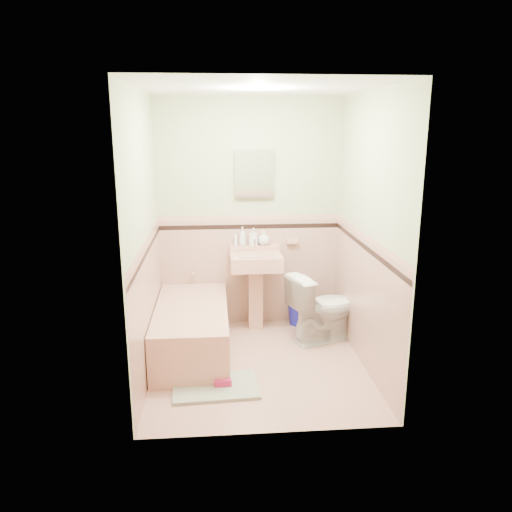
{
  "coord_description": "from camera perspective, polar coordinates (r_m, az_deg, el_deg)",
  "views": [
    {
      "loc": [
        -0.39,
        -4.33,
        2.19
      ],
      "look_at": [
        0.0,
        0.25,
        1.0
      ],
      "focal_mm": 35.19,
      "sensor_mm": 36.0,
      "label": 1
    }
  ],
  "objects": [
    {
      "name": "wainscot_back",
      "position": [
        5.66,
        -0.71,
        -1.81
      ],
      "size": [
        2.0,
        0.0,
        2.0
      ],
      "primitive_type": "plane",
      "rotation": [
        1.57,
        0.0,
        0.0
      ],
      "color": "tan",
      "rests_on": "ground"
    },
    {
      "name": "soap_bottle_mid",
      "position": [
        5.51,
        -0.28,
        2.21
      ],
      "size": [
        0.1,
        0.1,
        0.19
      ],
      "primitive_type": "imported",
      "rotation": [
        0.0,
        0.0,
        -0.14
      ],
      "color": "#B2B2B2",
      "rests_on": "sink"
    },
    {
      "name": "cap_right",
      "position": [
        4.64,
        12.44,
        2.12
      ],
      "size": [
        0.0,
        2.2,
        2.2
      ],
      "primitive_type": "plane",
      "rotation": [
        1.57,
        0.0,
        -1.57
      ],
      "color": "tan",
      "rests_on": "ground"
    },
    {
      "name": "wainscot_front",
      "position": [
        3.63,
        1.81,
        -11.46
      ],
      "size": [
        2.0,
        0.0,
        2.0
      ],
      "primitive_type": "plane",
      "rotation": [
        -1.57,
        0.0,
        0.0
      ],
      "color": "tan",
      "rests_on": "ground"
    },
    {
      "name": "wall_right",
      "position": [
        4.64,
        12.68,
        2.48
      ],
      "size": [
        0.0,
        2.5,
        2.5
      ],
      "primitive_type": "plane",
      "rotation": [
        1.57,
        0.0,
        -1.57
      ],
      "color": "beige",
      "rests_on": "ground"
    },
    {
      "name": "medicine_cabinet",
      "position": [
        5.44,
        -0.2,
        9.35
      ],
      "size": [
        0.39,
        0.04,
        0.49
      ],
      "primitive_type": "cube",
      "color": "white",
      "rests_on": "wall_back"
    },
    {
      "name": "sink_faucet",
      "position": [
        5.49,
        -0.14,
        1.46
      ],
      "size": [
        0.02,
        0.02,
        0.1
      ],
      "primitive_type": "cylinder",
      "color": "silver",
      "rests_on": "sink"
    },
    {
      "name": "sink",
      "position": [
        5.49,
        -0.02,
        -4.15
      ],
      "size": [
        0.55,
        0.48,
        0.86
      ],
      "primitive_type": null,
      "color": "tan",
      "rests_on": "floor"
    },
    {
      "name": "cap_back",
      "position": [
        5.51,
        -0.73,
        4.38
      ],
      "size": [
        2.0,
        0.0,
        2.0
      ],
      "primitive_type": "plane",
      "rotation": [
        1.57,
        0.0,
        0.0
      ],
      "color": "tan",
      "rests_on": "ground"
    },
    {
      "name": "accent_right",
      "position": [
        4.66,
        12.38,
        0.92
      ],
      "size": [
        0.0,
        2.2,
        2.2
      ],
      "primitive_type": "plane",
      "rotation": [
        1.57,
        0.0,
        -1.57
      ],
      "color": "black",
      "rests_on": "ground"
    },
    {
      "name": "soap_dish",
      "position": [
        5.59,
        4.1,
        1.67
      ],
      "size": [
        0.12,
        0.07,
        0.04
      ],
      "primitive_type": "cube",
      "color": "tan",
      "rests_on": "wall_back"
    },
    {
      "name": "accent_left",
      "position": [
        4.5,
        -12.29,
        0.42
      ],
      "size": [
        0.0,
        2.2,
        2.2
      ],
      "primitive_type": "plane",
      "rotation": [
        1.57,
        0.0,
        1.57
      ],
      "color": "black",
      "rests_on": "ground"
    },
    {
      "name": "tube",
      "position": [
        5.51,
        -2.32,
        1.82
      ],
      "size": [
        0.04,
        0.04,
        0.12
      ],
      "primitive_type": "cylinder",
      "rotation": [
        0.0,
        0.0,
        0.22
      ],
      "color": "white",
      "rests_on": "sink"
    },
    {
      "name": "soap_bottle_left",
      "position": [
        5.5,
        -1.56,
        2.27
      ],
      "size": [
        0.1,
        0.1,
        0.21
      ],
      "primitive_type": "imported",
      "rotation": [
        0.0,
        0.0,
        -0.27
      ],
      "color": "#B2B2B2",
      "rests_on": "sink"
    },
    {
      "name": "accent_front",
      "position": [
        3.44,
        1.87,
        -3.6
      ],
      "size": [
        2.0,
        0.0,
        2.0
      ],
      "primitive_type": "plane",
      "rotation": [
        -1.57,
        0.0,
        0.0
      ],
      "color": "black",
      "rests_on": "ground"
    },
    {
      "name": "bath_mat",
      "position": [
        4.48,
        -4.62,
        -14.6
      ],
      "size": [
        0.76,
        0.53,
        0.03
      ],
      "primitive_type": "cube",
      "rotation": [
        0.0,
        0.0,
        0.06
      ],
      "color": "gray",
      "rests_on": "floor"
    },
    {
      "name": "accent_back",
      "position": [
        5.53,
        -0.73,
        3.35
      ],
      "size": [
        2.0,
        0.0,
        2.0
      ],
      "primitive_type": "plane",
      "rotation": [
        1.57,
        0.0,
        0.0
      ],
      "color": "black",
      "rests_on": "ground"
    },
    {
      "name": "ceiling",
      "position": [
        4.36,
        0.29,
        18.6
      ],
      "size": [
        2.2,
        2.2,
        0.0
      ],
      "primitive_type": "plane",
      "rotation": [
        3.14,
        0.0,
        0.0
      ],
      "color": "white",
      "rests_on": "ground"
    },
    {
      "name": "tub_faucet",
      "position": [
        5.6,
        -7.13,
        -1.76
      ],
      "size": [
        0.04,
        0.12,
        0.04
      ],
      "primitive_type": "cylinder",
      "rotation": [
        1.57,
        0.0,
        0.0
      ],
      "color": "silver",
      "rests_on": "wall_back"
    },
    {
      "name": "wall_back",
      "position": [
        5.52,
        -0.74,
        4.71
      ],
      "size": [
        2.5,
        0.0,
        2.5
      ],
      "primitive_type": "plane",
      "rotation": [
        1.57,
        0.0,
        0.0
      ],
      "color": "beige",
      "rests_on": "ground"
    },
    {
      "name": "bucket",
      "position": [
        5.77,
        4.9,
        -6.49
      ],
      "size": [
        0.27,
        0.27,
        0.26
      ],
      "primitive_type": null,
      "rotation": [
        0.0,
        0.0,
        0.07
      ],
      "color": "#181AB1",
      "rests_on": "floor"
    },
    {
      "name": "wainscot_right",
      "position": [
        4.81,
        12.11,
        -5.11
      ],
      "size": [
        0.0,
        2.2,
        2.2
      ],
      "primitive_type": "plane",
      "rotation": [
        1.57,
        0.0,
        -1.57
      ],
      "color": "tan",
      "rests_on": "ground"
    },
    {
      "name": "bathtub",
      "position": [
        5.06,
        -7.28,
        -8.45
      ],
      "size": [
        0.7,
        1.5,
        0.45
      ],
      "primitive_type": "cube",
      "color": "tan",
      "rests_on": "floor"
    },
    {
      "name": "wainscot_left",
      "position": [
        4.65,
        -12.02,
        -5.81
      ],
      "size": [
        0.0,
        2.2,
        2.2
      ],
      "primitive_type": "plane",
      "rotation": [
        1.57,
        0.0,
        1.57
      ],
      "color": "tan",
      "rests_on": "ground"
    },
    {
      "name": "shoe",
      "position": [
        4.45,
        -3.78,
        -14.13
      ],
      "size": [
        0.15,
        0.08,
        0.06
      ],
      "primitive_type": "cube",
      "rotation": [
        0.0,
        0.0,
        0.05
      ],
      "color": "#BF1E59",
      "rests_on": "bath_mat"
    },
    {
      "name": "soap_bottle_right",
      "position": [
        5.52,
        0.9,
        2.1
      ],
      "size": [
        0.14,
        0.14,
        0.16
      ],
      "primitive_type": "imported",
      "rotation": [
        0.0,
        0.0,
        0.14
      ],
      "color": "#B2B2B2",
      "rests_on": "sink"
    },
    {
      "name": "cap_left",
      "position": [
        4.47,
        -12.36,
        1.67
      ],
      "size": [
        0.0,
        2.2,
        2.2
      ],
      "primitive_type": "plane",
      "rotation": [
        1.57,
        0.0,
        1.57
      ],
      "color": "tan",
      "rests_on": "ground"
    },
    {
      "name": "cap_front",
      "position": [
        3.41,
        1.88,
        -2.0
      ],
      "size": [
        2.0,
        0.0,
        2.0
      ],
      "primitive_type": "plane",
      "rotation": [
        -1.57,
        0.0,
        0.0
      ],
      "color": "tan",
      "rests_on": "ground"
    },
    {
      "name": "toilet",
      "position": [
        5.29,
        7.64,
        -5.78
      ],
      "size": [
        0.82,
        0.63,
        0.73
      ],
      "primitive_type": "imported",
      "rotation": [
        0.0,
        0.0,
        1.91
      ],
      "color": "white",
      "rests_on": "floor"
    },
    {
      "name": "wall_front",
      "position": [
        3.38,
        1.92,
        -1.6
      ],
      "size": [
        2.5,
        0.0,
        2.5
      ],
      "primitive_type": "plane",
      "rotation": [
        -1.57,
        0.0,
        0.0
      ],
      "color": "beige",
      "rests_on": "ground"
    },
    {
      "name": "wall_left",
      "position": [
        4.47,
        -12.61,
        2.03
      ],
      "size": [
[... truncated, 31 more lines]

